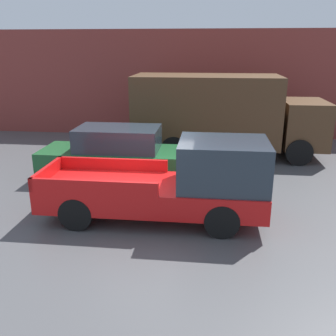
{
  "coord_description": "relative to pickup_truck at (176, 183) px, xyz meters",
  "views": [
    {
      "loc": [
        1.67,
        -8.95,
        4.3
      ],
      "look_at": [
        0.54,
        0.9,
        1.07
      ],
      "focal_mm": 40.0,
      "sensor_mm": 36.0,
      "label": 1
    }
  ],
  "objects": [
    {
      "name": "ground_plane",
      "position": [
        -0.87,
        0.1,
        -1.0
      ],
      "size": [
        60.0,
        60.0,
        0.0
      ],
      "primitive_type": "plane",
      "color": "#4C4C4F"
    },
    {
      "name": "building_wall",
      "position": [
        -0.87,
        9.68,
        1.54
      ],
      "size": [
        28.0,
        0.15,
        5.09
      ],
      "color": "brown",
      "rests_on": "ground"
    },
    {
      "name": "pickup_truck",
      "position": [
        0.0,
        0.0,
        0.0
      ],
      "size": [
        5.69,
        1.94,
        2.14
      ],
      "color": "red",
      "rests_on": "ground"
    },
    {
      "name": "car",
      "position": [
        -2.28,
        2.83,
        -0.1
      ],
      "size": [
        4.87,
        1.85,
        1.8
      ],
      "color": "#1E592D",
      "rests_on": "ground"
    },
    {
      "name": "delivery_truck",
      "position": [
        1.2,
        6.35,
        0.74
      ],
      "size": [
        7.58,
        2.62,
        3.22
      ],
      "color": "#4C331E",
      "rests_on": "ground"
    },
    {
      "name": "newspaper_box",
      "position": [
        1.67,
        9.36,
        -0.5
      ],
      "size": [
        0.45,
        0.4,
        1.0
      ],
      "color": "#194CB2",
      "rests_on": "ground"
    }
  ]
}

